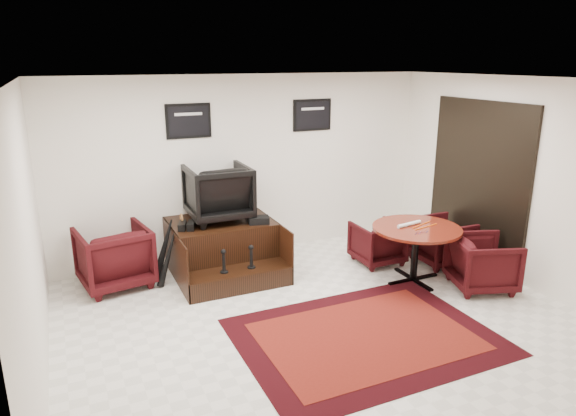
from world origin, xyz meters
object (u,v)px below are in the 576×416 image
object	(u,v)px
shine_podium	(223,249)
armchair_side	(114,254)
table_chair_window	(442,239)
table_chair_back	(378,241)
shine_chair	(218,190)
meeting_table	(416,234)
table_chair_corner	(483,261)

from	to	relation	value
shine_podium	armchair_side	size ratio (longest dim) A/B	1.64
table_chair_window	table_chair_back	bearing A→B (deg)	66.47
shine_podium	table_chair_window	size ratio (longest dim) A/B	1.96
shine_podium	shine_chair	size ratio (longest dim) A/B	1.70
shine_podium	meeting_table	distance (m)	2.76
meeting_table	shine_podium	bearing A→B (deg)	148.85
table_chair_corner	table_chair_window	bearing A→B (deg)	12.09
shine_chair	meeting_table	distance (m)	2.86
shine_chair	meeting_table	bearing A→B (deg)	146.85
armchair_side	shine_podium	bearing A→B (deg)	165.08
armchair_side	table_chair_back	world-z (taller)	armchair_side
meeting_table	table_chair_window	distance (m)	0.93
armchair_side	table_chair_back	bearing A→B (deg)	158.74
table_chair_back	table_chair_corner	distance (m)	1.56
shine_chair	armchair_side	xyz separation A→B (m)	(-1.50, -0.01, -0.74)
shine_chair	armchair_side	world-z (taller)	shine_chair
armchair_side	table_chair_back	distance (m)	3.83
armchair_side	meeting_table	size ratio (longest dim) A/B	0.76
shine_podium	armchair_side	bearing A→B (deg)	174.63
table_chair_back	armchair_side	bearing A→B (deg)	-10.99
shine_podium	shine_chair	distance (m)	0.86
shine_podium	armchair_side	world-z (taller)	armchair_side
shine_chair	table_chair_window	xyz separation A→B (m)	(3.13, -1.19, -0.81)
table_chair_back	table_chair_window	size ratio (longest dim) A/B	0.91
armchair_side	table_chair_corner	bearing A→B (deg)	145.15
meeting_table	table_chair_back	xyz separation A→B (m)	(-0.09, 0.78, -0.35)
shine_podium	armchair_side	xyz separation A→B (m)	(-1.50, 0.14, 0.11)
shine_chair	table_chair_back	xyz separation A→B (m)	(2.25, -0.79, -0.85)
table_chair_back	shine_podium	bearing A→B (deg)	-15.07
shine_chair	armchair_side	size ratio (longest dim) A/B	0.97
meeting_table	table_chair_back	bearing A→B (deg)	96.82
shine_chair	table_chair_corner	bearing A→B (deg)	145.21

